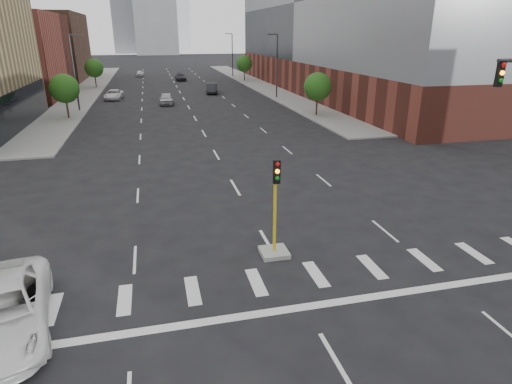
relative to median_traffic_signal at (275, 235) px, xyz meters
name	(u,v)px	position (x,y,z in m)	size (l,w,h in m)	color
sidewalk_left_far	(90,88)	(-15.00, 65.03, -0.90)	(5.00, 92.00, 0.15)	gray
sidewalk_right_far	(256,84)	(15.00, 65.03, -0.90)	(5.00, 92.00, 0.15)	gray
building_left_far_b	(31,47)	(-27.50, 83.03, 5.53)	(20.00, 24.00, 13.00)	brown
building_right_main	(365,21)	(29.50, 51.03, 10.03)	(24.00, 70.00, 22.00)	brown
tower_mid	(154,1)	(0.00, 191.03, 21.03)	(18.00, 18.00, 44.00)	slate
median_traffic_signal	(275,235)	(0.00, 0.00, 0.00)	(1.20, 1.20, 4.40)	#999993
streetlight_right_a	(276,64)	(13.41, 46.03, 4.04)	(1.60, 0.22, 9.07)	#2D2D30
streetlight_right_b	(232,53)	(13.41, 81.03, 4.04)	(1.60, 0.22, 9.07)	#2D2D30
streetlight_left	(75,70)	(-13.41, 41.03, 4.04)	(1.60, 0.22, 9.07)	#2D2D30
tree_left_near	(64,89)	(-14.00, 36.03, 2.42)	(3.20, 3.20, 4.85)	#382619
tree_left_far	(94,68)	(-14.00, 66.03, 2.42)	(3.20, 3.20, 4.85)	#382619
tree_right_near	(318,87)	(14.00, 31.03, 2.42)	(3.20, 3.20, 4.85)	#382619
tree_right_far	(244,64)	(14.00, 71.03, 2.42)	(3.20, 3.20, 4.85)	#382619
car_near_left	(166,99)	(-2.71, 44.19, -0.20)	(1.84, 4.56, 1.55)	#A3A4A8
car_mid_right	(212,88)	(4.96, 53.80, -0.18)	(1.68, 4.82, 1.59)	black
car_far_left	(114,95)	(-10.00, 50.74, -0.28)	(2.29, 4.96, 1.38)	white
car_deep_right	(181,77)	(1.50, 74.68, -0.26)	(1.99, 4.91, 1.42)	black
car_distant	(140,73)	(-6.66, 85.84, -0.31)	(1.56, 3.88, 1.32)	silver
parked_minivan	(1,311)	(-10.00, -2.97, -0.12)	(2.82, 6.12, 1.70)	silver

